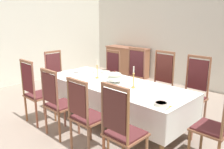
{
  "coord_description": "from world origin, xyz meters",
  "views": [
    {
      "loc": [
        2.66,
        -2.83,
        1.88
      ],
      "look_at": [
        -0.14,
        0.06,
        0.85
      ],
      "focal_mm": 37.9,
      "sensor_mm": 36.0,
      "label": 1
    }
  ],
  "objects": [
    {
      "name": "spoon_primary",
      "position": [
        1.26,
        -0.34,
        0.76
      ],
      "size": [
        0.04,
        0.18,
        0.01
      ],
      "rotation": [
        0.0,
        0.0,
        0.14
      ],
      "color": "gold",
      "rests_on": "tablecloth"
    },
    {
      "name": "sideboard",
      "position": [
        -2.04,
        2.71,
        0.45
      ],
      "size": [
        1.44,
        0.48,
        0.9
      ],
      "rotation": [
        0.0,
        0.0,
        3.14
      ],
      "color": "#935C40",
      "rests_on": "ground"
    },
    {
      "name": "bowl_near_left",
      "position": [
        1.15,
        -0.37,
        0.78
      ],
      "size": [
        0.17,
        0.17,
        0.04
      ],
      "color": "silver",
      "rests_on": "tablecloth"
    },
    {
      "name": "tablecloth",
      "position": [
        0.0,
        -0.03,
        0.63
      ],
      "size": [
        2.69,
        1.04,
        0.43
      ],
      "color": "white",
      "rests_on": "dining_table"
    },
    {
      "name": "left_wall",
      "position": [
        -3.64,
        0.0,
        1.79
      ],
      "size": [
        0.08,
        5.97,
        3.59
      ],
      "primitive_type": "cube",
      "color": "silver",
      "rests_on": "ground"
    },
    {
      "name": "ground",
      "position": [
        0.0,
        0.0,
        -0.02
      ],
      "size": [
        7.19,
        5.97,
        0.04
      ],
      "primitive_type": "cube",
      "color": "#A18F80"
    },
    {
      "name": "chair_south_d",
      "position": [
        0.99,
        -0.95,
        0.59
      ],
      "size": [
        0.44,
        0.42,
        1.14
      ],
      "color": "olive",
      "rests_on": "ground"
    },
    {
      "name": "chair_north_d",
      "position": [
        0.99,
        0.89,
        0.61
      ],
      "size": [
        0.44,
        0.42,
        1.21
      ],
      "rotation": [
        0.0,
        0.0,
        3.14
      ],
      "color": "#955836",
      "rests_on": "ground"
    },
    {
      "name": "soup_tureen",
      "position": [
        0.02,
        -0.03,
        0.85
      ],
      "size": [
        0.26,
        0.26,
        0.21
      ],
      "color": "silver",
      "rests_on": "tablecloth"
    },
    {
      "name": "bowl_near_right",
      "position": [
        -0.58,
        0.34,
        0.78
      ],
      "size": [
        0.18,
        0.18,
        0.04
      ],
      "color": "silver",
      "rests_on": "tablecloth"
    },
    {
      "name": "spoon_secondary",
      "position": [
        -0.71,
        0.36,
        0.76
      ],
      "size": [
        0.06,
        0.17,
        0.01
      ],
      "rotation": [
        0.0,
        0.0,
        0.28
      ],
      "color": "gold",
      "rests_on": "tablecloth"
    },
    {
      "name": "candlestick_east",
      "position": [
        0.42,
        -0.03,
        0.89
      ],
      "size": [
        0.07,
        0.07,
        0.35
      ],
      "color": "gold",
      "rests_on": "tablecloth"
    },
    {
      "name": "chair_south_b",
      "position": [
        -0.34,
        -0.94,
        0.57
      ],
      "size": [
        0.44,
        0.42,
        1.1
      ],
      "color": "#925745",
      "rests_on": "ground"
    },
    {
      "name": "chair_south_a",
      "position": [
        -1.02,
        -0.95,
        0.59
      ],
      "size": [
        0.44,
        0.42,
        1.15
      ],
      "color": "#8E5242",
      "rests_on": "ground"
    },
    {
      "name": "chair_north_c",
      "position": [
        0.33,
        0.89,
        0.61
      ],
      "size": [
        0.44,
        0.42,
        1.22
      ],
      "rotation": [
        0.0,
        0.0,
        3.14
      ],
      "color": "#9A5942",
      "rests_on": "ground"
    },
    {
      "name": "chair_head_east",
      "position": [
        1.74,
        -0.03,
        0.57
      ],
      "size": [
        0.42,
        0.44,
        1.1
      ],
      "rotation": [
        0.0,
        0.0,
        1.57
      ],
      "color": "brown",
      "rests_on": "ground"
    },
    {
      "name": "candlestick_west",
      "position": [
        -0.42,
        -0.03,
        0.89
      ],
      "size": [
        0.07,
        0.07,
        0.35
      ],
      "color": "gold",
      "rests_on": "tablecloth"
    },
    {
      "name": "chair_north_b",
      "position": [
        -0.34,
        0.89,
        0.61
      ],
      "size": [
        0.44,
        0.42,
        1.22
      ],
      "rotation": [
        0.0,
        0.0,
        3.14
      ],
      "color": "#916348",
      "rests_on": "ground"
    },
    {
      "name": "back_wall",
      "position": [
        0.0,
        3.02,
        1.79
      ],
      "size": [
        7.19,
        0.08,
        3.59
      ],
      "primitive_type": "cube",
      "color": "silver",
      "rests_on": "ground"
    },
    {
      "name": "chair_north_a",
      "position": [
        -1.02,
        0.88,
        0.57
      ],
      "size": [
        0.44,
        0.42,
        1.09
      ],
      "rotation": [
        0.0,
        0.0,
        3.14
      ],
      "color": "brown",
      "rests_on": "ground"
    },
    {
      "name": "dining_table",
      "position": [
        0.0,
        -0.03,
        0.68
      ],
      "size": [
        2.67,
        1.02,
        0.75
      ],
      "color": "#9C6349",
      "rests_on": "ground"
    },
    {
      "name": "chair_head_west",
      "position": [
        -1.74,
        -0.03,
        0.57
      ],
      "size": [
        0.42,
        0.44,
        1.1
      ],
      "rotation": [
        0.0,
        0.0,
        -1.57
      ],
      "color": "#905D37",
      "rests_on": "ground"
    },
    {
      "name": "chair_south_c",
      "position": [
        0.33,
        -0.94,
        0.57
      ],
      "size": [
        0.44,
        0.42,
        1.08
      ],
      "color": "brown",
      "rests_on": "ground"
    }
  ]
}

